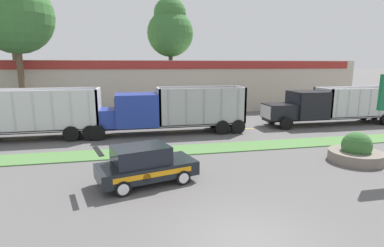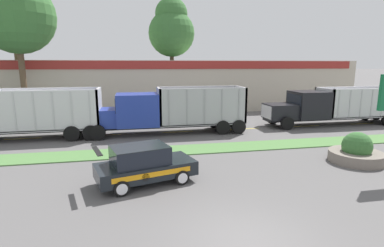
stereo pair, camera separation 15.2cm
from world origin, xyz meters
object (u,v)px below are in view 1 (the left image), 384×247
(dump_truck_trail, at_px, (321,107))
(dump_truck_lead, at_px, (152,113))
(rally_car, at_px, (145,164))
(stone_planter, at_px, (356,152))

(dump_truck_trail, bearing_deg, dump_truck_lead, -178.03)
(rally_car, bearing_deg, dump_truck_lead, 83.71)
(dump_truck_trail, distance_m, rally_car, 18.14)
(dump_truck_trail, relative_size, stone_planter, 4.51)
(dump_truck_lead, bearing_deg, dump_truck_trail, 1.97)
(rally_car, bearing_deg, dump_truck_trail, 32.77)
(dump_truck_lead, xyz_separation_m, dump_truck_trail, (14.21, 0.49, -0.08))
(stone_planter, bearing_deg, dump_truck_trail, 65.25)
(dump_truck_trail, distance_m, stone_planter, 10.07)
(dump_truck_lead, bearing_deg, stone_planter, -40.69)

